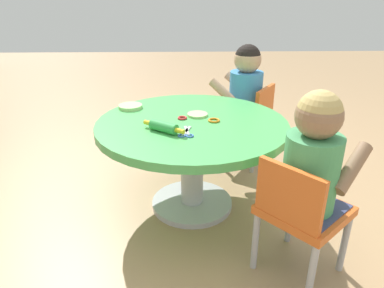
{
  "coord_description": "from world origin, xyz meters",
  "views": [
    {
      "loc": [
        -1.68,
        0.05,
        1.12
      ],
      "look_at": [
        0.0,
        0.0,
        0.37
      ],
      "focal_mm": 33.42,
      "sensor_mm": 36.0,
      "label": 1
    }
  ],
  "objects": [
    {
      "name": "child_chair_left",
      "position": [
        -0.52,
        -0.41,
        0.31
      ],
      "size": [
        0.42,
        0.42,
        0.54
      ],
      "color": "#B7B7BC",
      "rests_on": "ground"
    },
    {
      "name": "playdough_blob_1",
      "position": [
        0.22,
        0.34,
        0.5
      ],
      "size": [
        0.13,
        0.13,
        0.02
      ],
      "primitive_type": "cylinder",
      "color": "#B2E58C",
      "rests_on": "craft_table"
    },
    {
      "name": "seated_child_left",
      "position": [
        -0.49,
        -0.44,
        0.53
      ],
      "size": [
        0.43,
        0.44,
        0.51
      ],
      "color": "#3F4772",
      "rests_on": "ground"
    },
    {
      "name": "cookie_cutter_1",
      "position": [
        0.04,
        0.05,
        0.5
      ],
      "size": [
        0.05,
        0.05,
        0.01
      ],
      "primitive_type": "torus",
      "color": "red",
      "rests_on": "craft_table"
    },
    {
      "name": "craft_table",
      "position": [
        0.0,
        0.0,
        0.39
      ],
      "size": [
        0.96,
        0.96,
        0.5
      ],
      "color": "silver",
      "rests_on": "ground"
    },
    {
      "name": "playdough_blob_0",
      "position": [
        0.09,
        -0.03,
        0.5
      ],
      "size": [
        0.11,
        0.11,
        0.01
      ],
      "primitive_type": "cylinder",
      "color": "#B2E58C",
      "rests_on": "craft_table"
    },
    {
      "name": "ground_plane",
      "position": [
        0.0,
        0.0,
        0.0
      ],
      "size": [
        10.0,
        10.0,
        0.0
      ],
      "primitive_type": "plane",
      "color": "tan"
    },
    {
      "name": "child_chair_right",
      "position": [
        0.53,
        -0.39,
        0.31
      ],
      "size": [
        0.42,
        0.42,
        0.54
      ],
      "color": "#B7B7BC",
      "rests_on": "ground"
    },
    {
      "name": "cookie_cutter_0",
      "position": [
        -0.0,
        -0.11,
        0.5
      ],
      "size": [
        0.06,
        0.06,
        0.01
      ],
      "primitive_type": "torus",
      "color": "orange",
      "rests_on": "craft_table"
    },
    {
      "name": "rolling_pin",
      "position": [
        -0.13,
        0.13,
        0.52
      ],
      "size": [
        0.15,
        0.2,
        0.05
      ],
      "color": "green",
      "rests_on": "craft_table"
    },
    {
      "name": "craft_scissors",
      "position": [
        -0.17,
        0.03,
        0.5
      ],
      "size": [
        0.14,
        0.08,
        0.01
      ],
      "color": "silver",
      "rests_on": "craft_table"
    },
    {
      "name": "seated_child_right",
      "position": [
        0.56,
        -0.36,
        0.53
      ],
      "size": [
        0.41,
        0.44,
        0.51
      ],
      "color": "#3F4772",
      "rests_on": "ground"
    }
  ]
}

